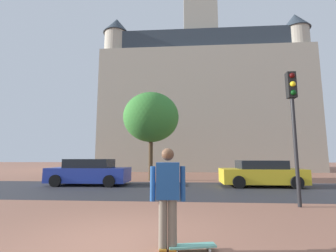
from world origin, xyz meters
TOP-DOWN VIEW (x-y plane):
  - ground_plane at (0.00, 10.00)m, footprint 120.00×120.00m
  - street_asphalt_strip at (0.00, 7.31)m, footprint 120.00×6.54m
  - landmark_building at (3.74, 26.76)m, footprint 24.67×13.13m
  - person_skater at (0.95, -0.35)m, footprint 0.61×0.32m
  - skateboard at (1.36, -0.30)m, footprint 0.82×0.36m
  - car_blue at (-4.19, 8.75)m, footprint 4.46×2.09m
  - car_yellow at (5.43, 8.75)m, footprint 4.31×2.12m
  - traffic_light_pole at (4.91, 3.45)m, footprint 0.28×0.34m
  - tree_curb_far at (-1.06, 11.61)m, footprint 3.91×3.91m

SIDE VIEW (x-z plane):
  - ground_plane at x=0.00m, z-range 0.00..0.00m
  - street_asphalt_strip at x=0.00m, z-range 0.00..0.00m
  - skateboard at x=1.36m, z-range 0.03..0.14m
  - car_yellow at x=5.43m, z-range -0.02..1.38m
  - car_blue at x=-4.19m, z-range -0.02..1.45m
  - person_skater at x=0.95m, z-range 0.10..1.83m
  - traffic_light_pole at x=4.91m, z-range 0.90..5.36m
  - tree_curb_far at x=-1.06m, z-range 1.30..7.45m
  - landmark_building at x=3.74m, z-range -7.06..24.99m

